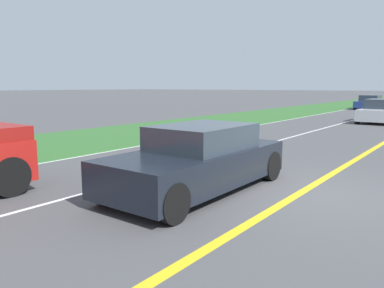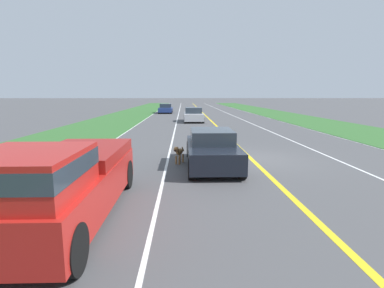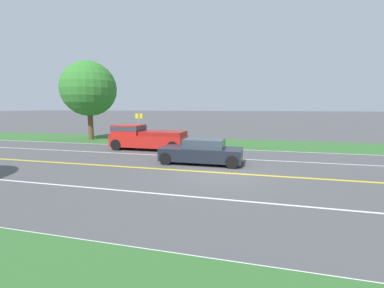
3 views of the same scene
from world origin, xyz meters
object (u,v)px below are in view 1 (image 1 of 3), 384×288
Objects in this scene: ego_car at (199,160)px; dog at (166,159)px; car_trailing_near at (381,112)px; car_trailing_mid at (370,103)px.

dog is at bearing -17.90° from ego_car.
car_trailing_near is at bearing -89.85° from ego_car.
car_trailing_mid is (3.60, -32.65, -0.02)m from ego_car.
ego_car is at bearing 90.15° from car_trailing_near.
dog is 0.23× the size of car_trailing_mid.
car_trailing_mid is at bearing -75.67° from car_trailing_near.
car_trailing_mid reaches higher than dog.
car_trailing_near is at bearing -74.54° from dog.
dog is (1.25, -0.40, -0.18)m from ego_car.
car_trailing_near reaches higher than dog.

